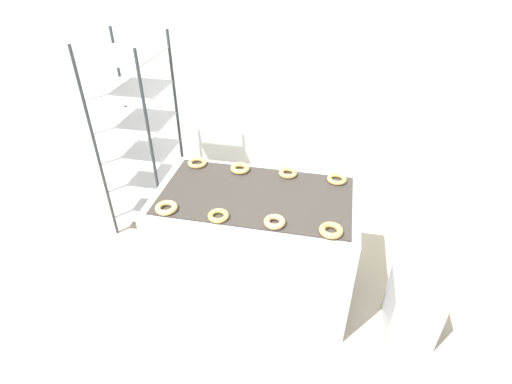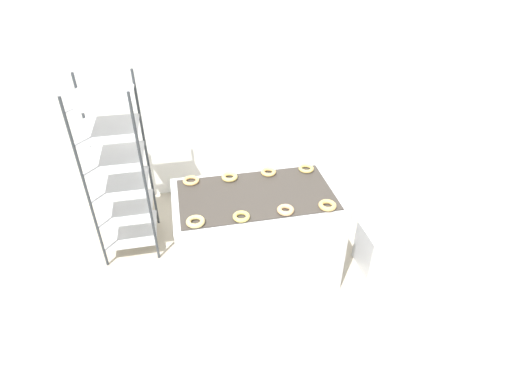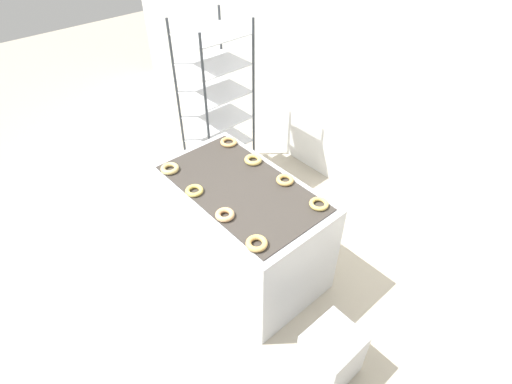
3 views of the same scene
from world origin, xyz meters
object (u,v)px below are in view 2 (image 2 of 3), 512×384
baking_rack_cart (119,171)px  donut_far_left (191,181)px  donut_near_midright (286,210)px  fryer_machine (256,234)px  donut_far_midright (268,172)px  donut_near_midleft (241,217)px  glaze_bin (378,248)px  donut_near_right (327,205)px  donut_far_midleft (230,177)px  donut_far_right (306,169)px  donut_near_left (196,222)px

baking_rack_cart → donut_far_left: baking_rack_cart is taller
baking_rack_cart → donut_near_midright: size_ratio=12.74×
fryer_machine → donut_far_left: size_ratio=9.72×
baking_rack_cart → donut_far_midright: (1.30, -0.34, 0.03)m
donut_near_midleft → donut_far_midright: bearing=59.0°
glaze_bin → donut_near_right: donut_near_right is taller
donut_far_left → donut_far_midleft: 0.33m
glaze_bin → donut_far_midright: size_ratio=3.20×
donut_near_midright → baking_rack_cart: bearing=145.1°
donut_far_midleft → donut_far_left: bearing=177.5°
baking_rack_cart → donut_near_midleft: bearing=-43.8°
donut_near_right → donut_far_midright: donut_near_right is taller
donut_near_right → donut_far_midleft: 0.88m
glaze_bin → donut_near_right: size_ratio=3.03×
donut_far_left → donut_near_right: bearing=-29.8°
donut_near_right → donut_far_left: 1.16m
donut_near_midleft → donut_far_left: bearing=119.8°
donut_near_midright → donut_near_midleft: bearing=-178.5°
donut_near_midright → donut_near_right: bearing=-1.8°
glaze_bin → donut_far_right: 1.00m
donut_far_left → donut_far_midleft: donut_far_midleft is taller
donut_near_midright → donut_far_left: 0.88m
donut_near_midleft → donut_far_left: size_ratio=0.93×
donut_far_midright → donut_far_left: bearing=179.7°
donut_near_midleft → donut_far_midright: (0.35, 0.57, 0.00)m
donut_near_left → donut_near_midright: bearing=0.1°
donut_near_right → baking_rack_cart: bearing=150.7°
donut_near_right → donut_far_midright: 0.67m
donut_far_midleft → donut_near_midright: bearing=-58.0°
glaze_bin → fryer_machine: bearing=171.2°
donut_near_left → donut_far_right: bearing=28.4°
donut_near_midleft → donut_far_midleft: bearing=90.1°
fryer_machine → glaze_bin: bearing=-8.8°
donut_near_right → donut_far_midleft: size_ratio=1.00×
donut_far_midright → donut_near_right: bearing=-60.0°
donut_far_midleft → donut_far_midright: size_ratio=1.05×
donut_near_left → donut_far_midright: 0.89m
glaze_bin → donut_near_midright: (-0.94, -0.11, 0.67)m
baking_rack_cart → donut_far_left: size_ratio=11.92×
donut_far_midleft → donut_near_left: bearing=-121.4°
donut_near_midright → donut_near_right: size_ratio=0.94×
donut_far_left → fryer_machine: bearing=-29.8°
donut_near_midright → fryer_machine: bearing=121.5°
fryer_machine → donut_far_left: (-0.50, 0.29, 0.45)m
donut_far_midleft → donut_far_right: donut_far_midleft is taller
donut_near_midright → donut_far_midleft: bearing=122.0°
glaze_bin → donut_near_midleft: 1.45m
donut_near_right → donut_far_right: size_ratio=1.03×
glaze_bin → donut_near_left: donut_near_left is taller
fryer_machine → donut_near_right: donut_near_right is taller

